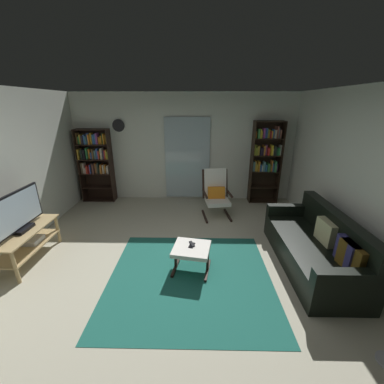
# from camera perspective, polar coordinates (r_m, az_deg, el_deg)

# --- Properties ---
(ground_plane) EXTENTS (7.02, 7.02, 0.00)m
(ground_plane) POSITION_cam_1_polar(r_m,az_deg,el_deg) (3.85, -3.94, -17.30)
(ground_plane) COLOR #B6B199
(wall_back) EXTENTS (5.60, 0.06, 2.60)m
(wall_back) POSITION_cam_1_polar(r_m,az_deg,el_deg) (6.04, -1.89, 10.29)
(wall_back) COLOR silver
(wall_back) RESTS_ON ground
(wall_right) EXTENTS (0.06, 6.00, 2.60)m
(wall_right) POSITION_cam_1_polar(r_m,az_deg,el_deg) (4.00, 37.70, 0.83)
(wall_right) COLOR silver
(wall_right) RESTS_ON ground
(glass_door_panel) EXTENTS (1.10, 0.01, 2.00)m
(glass_door_panel) POSITION_cam_1_polar(r_m,az_deg,el_deg) (6.02, -1.11, 7.84)
(glass_door_panel) COLOR silver
(area_rug) EXTENTS (2.29, 2.15, 0.01)m
(area_rug) POSITION_cam_1_polar(r_m,az_deg,el_deg) (3.65, -0.45, -19.55)
(area_rug) COLOR #1D5F53
(area_rug) RESTS_ON ground
(tv_stand) EXTENTS (0.49, 1.16, 0.53)m
(tv_stand) POSITION_cam_1_polar(r_m,az_deg,el_deg) (4.61, -34.58, -9.32)
(tv_stand) COLOR tan
(tv_stand) RESTS_ON ground
(television) EXTENTS (0.20, 1.00, 0.61)m
(television) POSITION_cam_1_polar(r_m,az_deg,el_deg) (4.41, -35.91, -3.99)
(television) COLOR black
(television) RESTS_ON tv_stand
(bookshelf_near_tv) EXTENTS (0.78, 0.30, 1.79)m
(bookshelf_near_tv) POSITION_cam_1_polar(r_m,az_deg,el_deg) (6.39, -21.95, 6.99)
(bookshelf_near_tv) COLOR black
(bookshelf_near_tv) RESTS_ON ground
(bookshelf_near_sofa) EXTENTS (0.69, 0.30, 1.97)m
(bookshelf_near_sofa) POSITION_cam_1_polar(r_m,az_deg,el_deg) (6.09, 17.08, 7.88)
(bookshelf_near_sofa) COLOR black
(bookshelf_near_sofa) RESTS_ON ground
(leather_sofa) EXTENTS (0.82, 1.99, 0.85)m
(leather_sofa) POSITION_cam_1_polar(r_m,az_deg,el_deg) (4.14, 27.24, -11.64)
(leather_sofa) COLOR black
(leather_sofa) RESTS_ON ground
(lounge_armchair) EXTENTS (0.64, 0.72, 1.02)m
(lounge_armchair) POSITION_cam_1_polar(r_m,az_deg,el_deg) (5.25, 5.73, -0.01)
(lounge_armchair) COLOR black
(lounge_armchair) RESTS_ON ground
(ottoman) EXTENTS (0.59, 0.56, 0.39)m
(ottoman) POSITION_cam_1_polar(r_m,az_deg,el_deg) (3.60, -0.13, -13.82)
(ottoman) COLOR white
(ottoman) RESTS_ON ground
(tv_remote) EXTENTS (0.09, 0.15, 0.02)m
(tv_remote) POSITION_cam_1_polar(r_m,az_deg,el_deg) (3.62, -0.01, -12.19)
(tv_remote) COLOR black
(tv_remote) RESTS_ON ottoman
(cell_phone) EXTENTS (0.10, 0.15, 0.01)m
(cell_phone) POSITION_cam_1_polar(r_m,az_deg,el_deg) (3.60, -0.04, -12.49)
(cell_phone) COLOR black
(cell_phone) RESTS_ON ottoman
(wall_clock) EXTENTS (0.29, 0.03, 0.29)m
(wall_clock) POSITION_cam_1_polar(r_m,az_deg,el_deg) (6.17, -17.01, 14.82)
(wall_clock) COLOR silver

